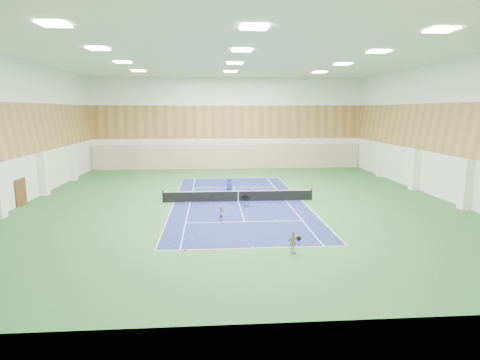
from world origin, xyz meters
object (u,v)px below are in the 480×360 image
object	(u,v)px
coach	(229,187)
ball_cart	(245,201)
tennis_net	(238,195)
child_court	(222,213)
child_apron	(293,243)

from	to	relation	value
coach	ball_cart	distance (m)	4.26
tennis_net	ball_cart	bearing A→B (deg)	-75.61
coach	child_court	xyz separation A→B (m)	(-0.90, -8.25, -0.31)
tennis_net	child_apron	world-z (taller)	child_apron
child_apron	ball_cart	xyz separation A→B (m)	(-1.63, 11.07, -0.18)
coach	child_apron	distance (m)	15.41
child_court	ball_cart	bearing A→B (deg)	40.06
child_court	child_apron	world-z (taller)	child_apron
tennis_net	child_court	size ratio (longest dim) A/B	12.30
tennis_net	ball_cart	size ratio (longest dim) A/B	14.76
tennis_net	ball_cart	xyz separation A→B (m)	(0.45, -1.77, -0.12)
child_apron	ball_cart	distance (m)	11.19
tennis_net	child_apron	size ratio (longest dim) A/B	10.44
coach	child_apron	world-z (taller)	coach
tennis_net	coach	size ratio (longest dim) A/B	7.74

